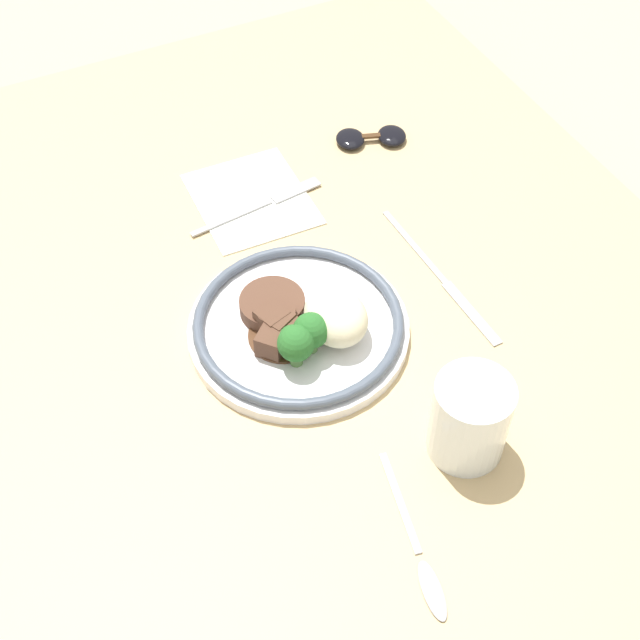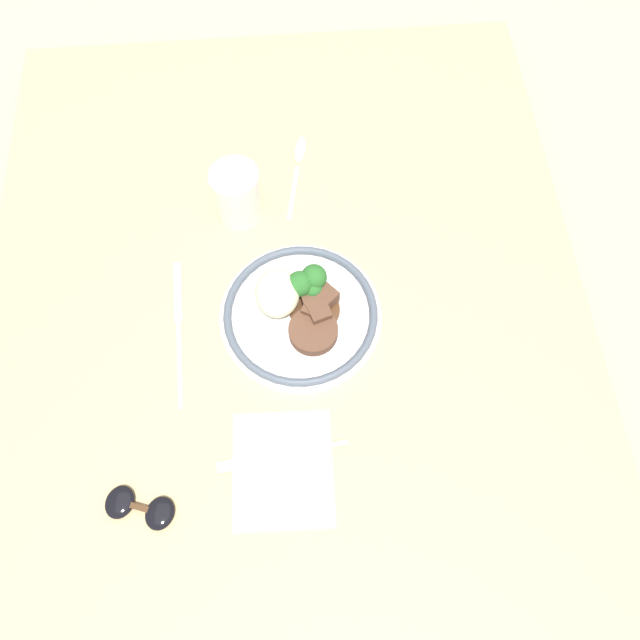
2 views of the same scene
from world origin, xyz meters
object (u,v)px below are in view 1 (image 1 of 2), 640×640
(spoon, at_px, (424,567))
(sunglasses, at_px, (371,137))
(fork, at_px, (269,202))
(juice_glass, at_px, (469,422))
(knife, at_px, (443,279))
(plate, at_px, (302,326))

(spoon, relative_size, sunglasses, 1.68)
(fork, xyz_separation_m, spoon, (0.50, -0.07, -0.00))
(sunglasses, bearing_deg, juice_glass, 1.94)
(juice_glass, bearing_deg, spoon, -47.14)
(sunglasses, bearing_deg, knife, 9.16)
(fork, height_order, knife, fork)
(juice_glass, xyz_separation_m, sunglasses, (-0.45, 0.14, -0.03))
(juice_glass, distance_m, fork, 0.40)
(spoon, bearing_deg, fork, -177.06)
(juice_glass, xyz_separation_m, fork, (-0.40, -0.03, -0.04))
(juice_glass, distance_m, sunglasses, 0.48)
(spoon, distance_m, sunglasses, 0.60)
(juice_glass, xyz_separation_m, spoon, (0.09, -0.10, -0.04))
(knife, distance_m, sunglasses, 0.26)
(plate, bearing_deg, spoon, -3.40)
(fork, relative_size, sunglasses, 1.76)
(plate, relative_size, knife, 1.01)
(fork, xyz_separation_m, knife, (0.20, 0.12, -0.00))
(fork, height_order, sunglasses, sunglasses)
(juice_glass, height_order, sunglasses, juice_glass)
(sunglasses, bearing_deg, fork, -53.70)
(plate, height_order, spoon, plate)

